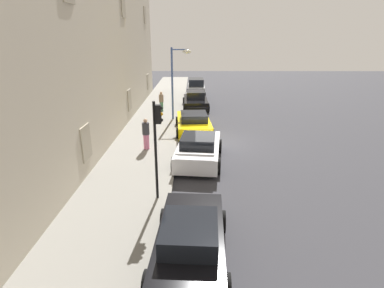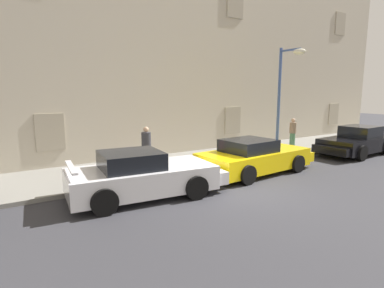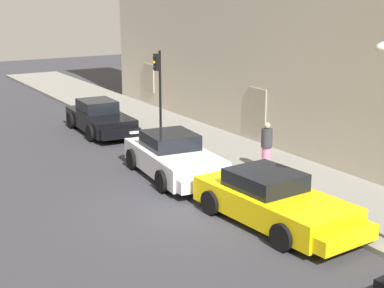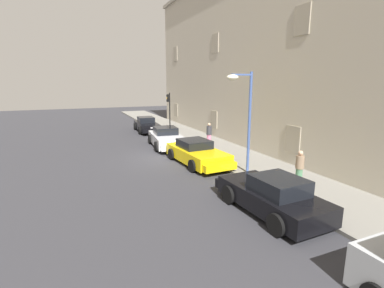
{
  "view_description": "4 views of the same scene",
  "coord_description": "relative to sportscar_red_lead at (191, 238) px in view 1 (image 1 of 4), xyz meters",
  "views": [
    {
      "loc": [
        -17.31,
        1.35,
        5.92
      ],
      "look_at": [
        -1.93,
        1.44,
        0.56
      ],
      "focal_mm": 28.9,
      "sensor_mm": 36.0,
      "label": 1
    },
    {
      "loc": [
        -6.75,
        -7.58,
        3.23
      ],
      "look_at": [
        -0.61,
        1.92,
        1.32
      ],
      "focal_mm": 29.37,
      "sensor_mm": 36.0,
      "label": 2
    },
    {
      "loc": [
        13.39,
        -8.15,
        6.1
      ],
      "look_at": [
        -2.03,
        1.24,
        1.32
      ],
      "focal_mm": 54.14,
      "sensor_mm": 36.0,
      "label": 3
    },
    {
      "loc": [
        16.78,
        -5.28,
        4.69
      ],
      "look_at": [
        0.26,
        1.78,
        0.8
      ],
      "focal_mm": 26.47,
      "sensor_mm": 36.0,
      "label": 4
    }
  ],
  "objects": [
    {
      "name": "pedestrian_strolling",
      "position": [
        8.53,
        2.48,
        0.37
      ],
      "size": [
        0.44,
        0.44,
        1.69
      ],
      "color": "pink",
      "rests_on": "sidewalk"
    },
    {
      "name": "hatchback_distant",
      "position": [
        24.81,
        -0.33,
        0.21
      ],
      "size": [
        3.83,
        1.91,
        1.84
      ],
      "color": "#B2B7BC",
      "rests_on": "ground"
    },
    {
      "name": "building_facade",
      "position": [
        10.05,
        6.26,
        6.18
      ],
      "size": [
        35.69,
        3.85,
        13.57
      ],
      "color": "#BCB29E",
      "rests_on": "ground"
    },
    {
      "name": "sportscar_white_middle",
      "position": [
        12.21,
        -0.05,
        -0.01
      ],
      "size": [
        5.16,
        2.5,
        1.37
      ],
      "color": "yellow",
      "rests_on": "ground"
    },
    {
      "name": "sportscar_yellow_flank",
      "position": [
        7.23,
        -0.34,
        0.02
      ],
      "size": [
        4.96,
        2.57,
        1.44
      ],
      "color": "white",
      "rests_on": "ground"
    },
    {
      "name": "traffic_light",
      "position": [
        3.15,
        1.22,
        2.03
      ],
      "size": [
        0.22,
        0.36,
        3.69
      ],
      "color": "black",
      "rests_on": "sidewalk"
    },
    {
      "name": "street_lamp",
      "position": [
        15.03,
        1.02,
        3.07
      ],
      "size": [
        0.44,
        1.42,
        5.08
      ],
      "color": "#3F5999",
      "rests_on": "sidewalk"
    },
    {
      "name": "pedestrian_admiring",
      "position": [
        17.5,
        2.56,
        0.32
      ],
      "size": [
        0.51,
        0.51,
        1.6
      ],
      "color": "#4C7F59",
      "rests_on": "sidewalk"
    },
    {
      "name": "sportscar_tail_end",
      "position": [
        18.94,
        -0.23,
        0.02
      ],
      "size": [
        4.83,
        2.31,
        1.45
      ],
      "color": "black",
      "rests_on": "ground"
    },
    {
      "name": "ground_plane",
      "position": [
        10.05,
        -1.43,
        -0.63
      ],
      "size": [
        80.0,
        80.0,
        0.0
      ],
      "primitive_type": "plane",
      "color": "#333338"
    },
    {
      "name": "sportscar_red_lead",
      "position": [
        0.0,
        0.0,
        0.0
      ],
      "size": [
        4.94,
        2.23,
        1.4
      ],
      "color": "black",
      "rests_on": "ground"
    },
    {
      "name": "sidewalk",
      "position": [
        10.05,
        2.69,
        -0.56
      ],
      "size": [
        60.0,
        3.8,
        0.14
      ],
      "primitive_type": "cube",
      "color": "gray",
      "rests_on": "ground"
    }
  ]
}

